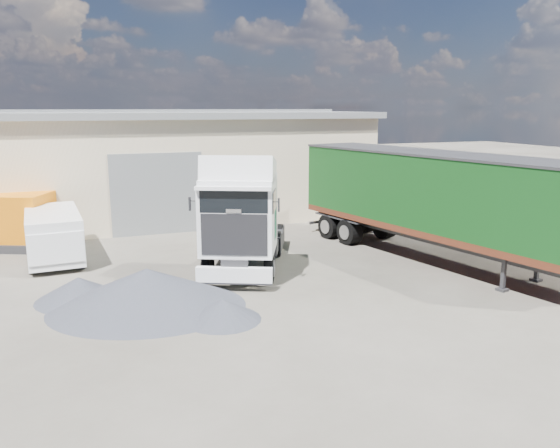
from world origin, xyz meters
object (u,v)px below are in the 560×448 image
object	(u,v)px
box_trailer	(430,194)
orange_skip	(8,224)
tractor_unit	(242,223)
panel_van	(54,236)

from	to	relation	value
box_trailer	orange_skip	xyz separation A→B (m)	(-14.72, 7.41, -1.46)
box_trailer	orange_skip	distance (m)	16.54
tractor_unit	panel_van	size ratio (longest dim) A/B	1.42
panel_van	box_trailer	bearing A→B (deg)	-22.83
orange_skip	tractor_unit	bearing A→B (deg)	-16.68
tractor_unit	orange_skip	distance (m)	10.28
tractor_unit	panel_van	distance (m)	7.16
tractor_unit	orange_skip	xyz separation A→B (m)	(-7.79, 6.67, -0.77)
orange_skip	panel_van	bearing A→B (deg)	-34.31
box_trailer	orange_skip	world-z (taller)	box_trailer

